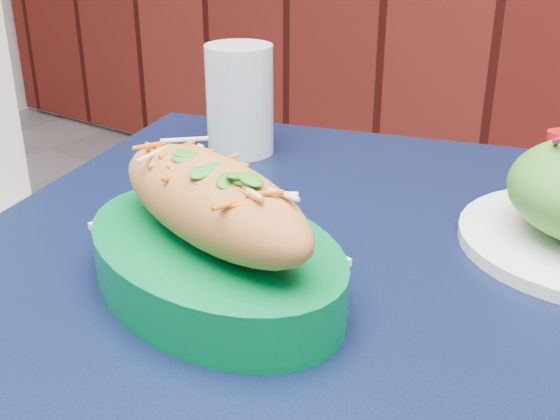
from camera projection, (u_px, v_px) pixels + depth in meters
The scene contains 3 objects.
cafe_table at pixel (380, 373), 0.62m from camera, with size 1.00×1.00×0.75m.
banh_mi_basket at pixel (213, 237), 0.56m from camera, with size 0.30×0.24×0.12m.
water_glass at pixel (240, 100), 0.86m from camera, with size 0.08×0.08×0.13m, color silver.
Camera 1 is at (0.72, 0.81, 1.05)m, focal length 45.00 mm.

